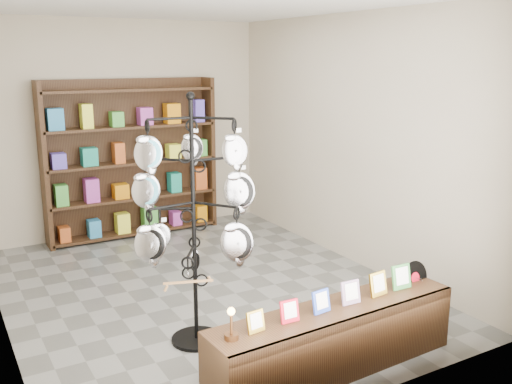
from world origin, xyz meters
The scene contains 5 objects.
ground centered at (0.00, 0.00, 0.00)m, with size 5.00×5.00×0.00m, color slate.
room_envelope centered at (0.00, 0.00, 1.85)m, with size 5.00×5.00×5.00m.
display_tree centered at (-0.54, -1.06, 1.28)m, with size 1.22×1.22×2.21m.
front_shelf centered at (0.22, -2.07, 0.28)m, with size 2.24×0.55×0.78m.
back_shelving centered at (0.00, 2.30, 1.03)m, with size 2.42×0.36×2.20m.
Camera 1 is at (-2.42, -5.39, 2.48)m, focal length 40.00 mm.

